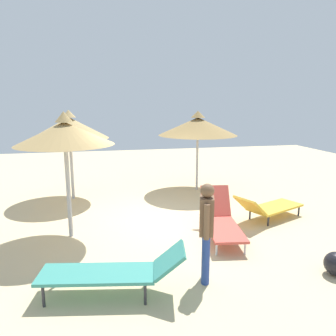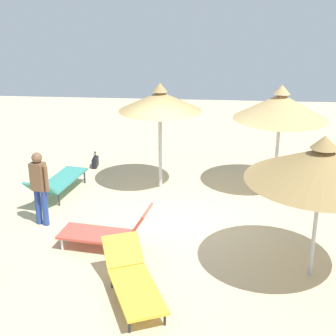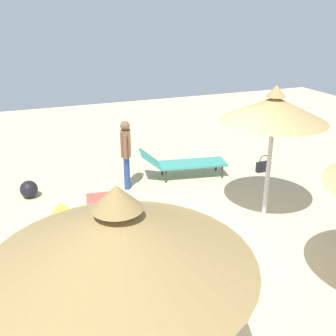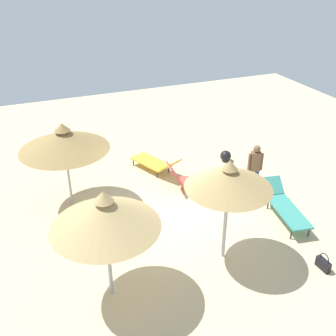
# 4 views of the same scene
# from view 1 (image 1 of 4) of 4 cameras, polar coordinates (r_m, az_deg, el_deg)

# --- Properties ---
(ground) EXTENTS (24.00, 24.00, 0.10)m
(ground) POSITION_cam_1_polar(r_m,az_deg,el_deg) (8.07, -3.39, -9.61)
(ground) COLOR beige
(parasol_umbrella_near_right) EXTENTS (2.02, 2.02, 2.69)m
(parasol_umbrella_near_right) POSITION_cam_1_polar(r_m,az_deg,el_deg) (6.95, -17.83, 5.83)
(parasol_umbrella_near_right) COLOR #B2B2B7
(parasol_umbrella_near_right) RESTS_ON ground
(parasol_umbrella_front) EXTENTS (2.26, 2.26, 2.66)m
(parasol_umbrella_front) POSITION_cam_1_polar(r_m,az_deg,el_deg) (9.84, -17.09, 6.82)
(parasol_umbrella_front) COLOR #B2B2B7
(parasol_umbrella_front) RESTS_ON ground
(parasol_umbrella_back) EXTENTS (2.54, 2.54, 2.60)m
(parasol_umbrella_back) POSITION_cam_1_polar(r_m,az_deg,el_deg) (10.46, 5.30, 7.38)
(parasol_umbrella_back) COLOR #B2B2B7
(parasol_umbrella_back) RESTS_ON ground
(lounge_chair_edge) EXTENTS (1.89, 0.92, 0.94)m
(lounge_chair_edge) POSITION_cam_1_polar(r_m,az_deg,el_deg) (7.15, 9.35, -8.90)
(lounge_chair_edge) COLOR #CC4C3F
(lounge_chair_edge) RESTS_ON ground
(lounge_chair_center) EXTENTS (0.98, 2.25, 0.76)m
(lounge_chair_center) POSITION_cam_1_polar(r_m,az_deg,el_deg) (5.10, -9.47, -17.55)
(lounge_chair_center) COLOR teal
(lounge_chair_center) RESTS_ON ground
(lounge_chair_far_left) EXTENTS (1.36, 2.04, 0.71)m
(lounge_chair_far_left) POSITION_cam_1_polar(r_m,az_deg,el_deg) (8.38, 17.34, -6.57)
(lounge_chair_far_left) COLOR gold
(lounge_chair_far_left) RESTS_ON ground
(person_standing_far_right) EXTENTS (0.45, 0.30, 1.64)m
(person_standing_far_right) POSITION_cam_1_polar(r_m,az_deg,el_deg) (5.20, 6.81, -10.32)
(person_standing_far_right) COLOR navy
(person_standing_far_right) RESTS_ON ground
(beach_ball) EXTENTS (0.40, 0.40, 0.40)m
(beach_ball) POSITION_cam_1_polar(r_m,az_deg,el_deg) (6.32, 27.65, -14.78)
(beach_ball) COLOR black
(beach_ball) RESTS_ON ground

